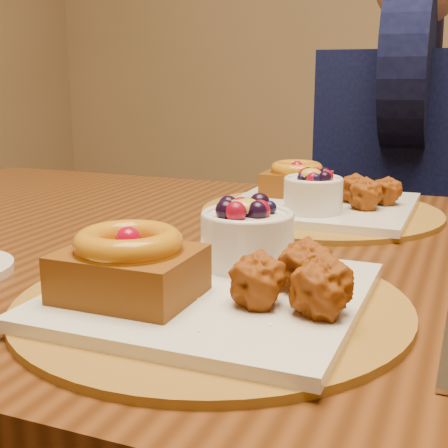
{
  "coord_description": "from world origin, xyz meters",
  "views": [
    {
      "loc": [
        0.17,
        -0.76,
        0.97
      ],
      "look_at": [
        -0.07,
        -0.19,
        0.83
      ],
      "focal_mm": 50.0,
      "sensor_mm": 36.0,
      "label": 1
    }
  ],
  "objects_px": {
    "dining_table": "(278,306)",
    "place_setting_near": "(211,276)",
    "chair_far": "(415,259)",
    "place_setting_far": "(319,200)",
    "diner": "(408,132)"
  },
  "relations": [
    {
      "from": "dining_table",
      "to": "chair_far",
      "type": "bearing_deg",
      "value": 84.3
    },
    {
      "from": "place_setting_far",
      "to": "chair_far",
      "type": "xyz_separation_m",
      "value": [
        0.1,
        0.73,
        -0.29
      ]
    },
    {
      "from": "dining_table",
      "to": "place_setting_near",
      "type": "relative_size",
      "value": 4.21
    },
    {
      "from": "dining_table",
      "to": "place_setting_far",
      "type": "xyz_separation_m",
      "value": [
        -0.0,
        0.22,
        0.1
      ]
    },
    {
      "from": "place_setting_near",
      "to": "chair_far",
      "type": "xyz_separation_m",
      "value": [
        0.1,
        1.16,
        -0.3
      ]
    },
    {
      "from": "dining_table",
      "to": "place_setting_near",
      "type": "bearing_deg",
      "value": -90.99
    },
    {
      "from": "place_setting_far",
      "to": "chair_far",
      "type": "height_order",
      "value": "chair_far"
    },
    {
      "from": "place_setting_near",
      "to": "place_setting_far",
      "type": "relative_size",
      "value": 1.0
    },
    {
      "from": "place_setting_near",
      "to": "place_setting_far",
      "type": "distance_m",
      "value": 0.43
    },
    {
      "from": "place_setting_far",
      "to": "dining_table",
      "type": "bearing_deg",
      "value": -89.32
    },
    {
      "from": "chair_far",
      "to": "diner",
      "type": "relative_size",
      "value": 1.12
    },
    {
      "from": "chair_far",
      "to": "diner",
      "type": "distance_m",
      "value": 0.41
    },
    {
      "from": "chair_far",
      "to": "place_setting_near",
      "type": "bearing_deg",
      "value": -81.75
    },
    {
      "from": "dining_table",
      "to": "diner",
      "type": "xyz_separation_m",
      "value": [
        0.07,
        0.74,
        0.17
      ]
    },
    {
      "from": "place_setting_far",
      "to": "chair_far",
      "type": "bearing_deg",
      "value": 82.44
    }
  ]
}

